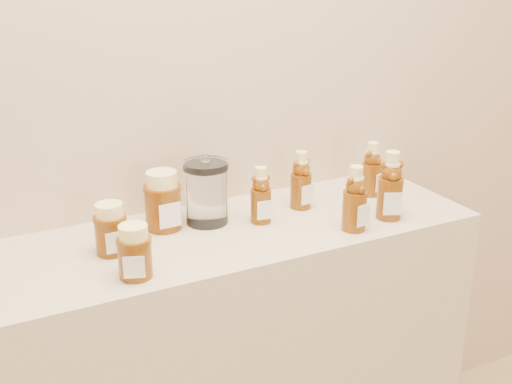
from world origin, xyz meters
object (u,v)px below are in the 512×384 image
honey_jar_left (111,229)px  glass_canister (206,190)px  bear_bottle_back_left (261,191)px  bear_bottle_front_left (355,194)px  display_table (238,383)px

honey_jar_left → glass_canister: glass_canister is taller
honey_jar_left → bear_bottle_back_left: bearing=-0.2°
bear_bottle_back_left → honey_jar_left: bear_bottle_back_left is taller
bear_bottle_back_left → bear_bottle_front_left: 0.23m
bear_bottle_back_left → bear_bottle_front_left: bear_bottle_front_left is taller
display_table → honey_jar_left: bearing=178.2°
bear_bottle_back_left → glass_canister: size_ratio=0.94×
display_table → bear_bottle_front_left: bearing=-27.1°
bear_bottle_back_left → honey_jar_left: 0.38m
display_table → bear_bottle_front_left: bear_bottle_front_left is taller
display_table → honey_jar_left: size_ratio=10.26×
display_table → glass_canister: bearing=122.6°
honey_jar_left → glass_canister: bearing=12.8°
bear_bottle_front_left → honey_jar_left: bearing=153.9°
bear_bottle_back_left → glass_canister: bearing=162.6°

